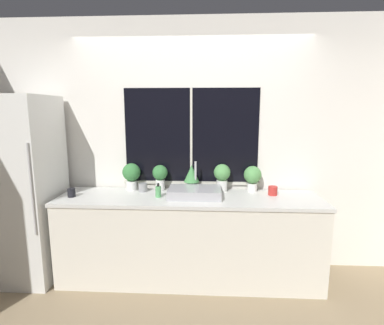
{
  "coord_description": "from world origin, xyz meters",
  "views": [
    {
      "loc": [
        0.19,
        -2.59,
        1.74
      ],
      "look_at": [
        0.03,
        0.31,
        1.23
      ],
      "focal_mm": 28.0,
      "sensor_mm": 36.0,
      "label": 1
    }
  ],
  "objects_px": {
    "mug_black": "(71,193)",
    "mug_red": "(273,191)",
    "potted_plant_left": "(160,175)",
    "soap_bottle": "(158,191)",
    "refrigerator": "(23,190)",
    "potted_plant_right": "(222,175)",
    "sink": "(195,192)",
    "mug_grey": "(143,187)",
    "potted_plant_far_left": "(132,174)",
    "potted_plant_center": "(192,175)",
    "potted_plant_far_right": "(253,176)"
  },
  "relations": [
    {
      "from": "mug_black",
      "to": "mug_red",
      "type": "relative_size",
      "value": 0.93
    },
    {
      "from": "refrigerator",
      "to": "mug_black",
      "type": "height_order",
      "value": "refrigerator"
    },
    {
      "from": "potted_plant_far_right",
      "to": "potted_plant_left",
      "type": "bearing_deg",
      "value": 180.0
    },
    {
      "from": "potted_plant_far_right",
      "to": "mug_red",
      "type": "bearing_deg",
      "value": -33.63
    },
    {
      "from": "potted_plant_far_left",
      "to": "potted_plant_far_right",
      "type": "height_order",
      "value": "potted_plant_far_left"
    },
    {
      "from": "potted_plant_center",
      "to": "mug_grey",
      "type": "relative_size",
      "value": 3.05
    },
    {
      "from": "mug_red",
      "to": "sink",
      "type": "bearing_deg",
      "value": -172.33
    },
    {
      "from": "potted_plant_far_left",
      "to": "mug_black",
      "type": "relative_size",
      "value": 3.4
    },
    {
      "from": "soap_bottle",
      "to": "potted_plant_far_left",
      "type": "bearing_deg",
      "value": 141.33
    },
    {
      "from": "soap_bottle",
      "to": "mug_grey",
      "type": "relative_size",
      "value": 1.56
    },
    {
      "from": "potted_plant_right",
      "to": "mug_grey",
      "type": "bearing_deg",
      "value": -175.46
    },
    {
      "from": "refrigerator",
      "to": "potted_plant_right",
      "type": "relative_size",
      "value": 6.42
    },
    {
      "from": "potted_plant_left",
      "to": "potted_plant_center",
      "type": "xyz_separation_m",
      "value": [
        0.34,
        0.0,
        0.0
      ]
    },
    {
      "from": "potted_plant_right",
      "to": "soap_bottle",
      "type": "bearing_deg",
      "value": -157.41
    },
    {
      "from": "potted_plant_right",
      "to": "mug_black",
      "type": "relative_size",
      "value": 3.42
    },
    {
      "from": "potted_plant_left",
      "to": "mug_grey",
      "type": "bearing_deg",
      "value": -159.27
    },
    {
      "from": "potted_plant_far_left",
      "to": "potted_plant_center",
      "type": "relative_size",
      "value": 1.04
    },
    {
      "from": "potted_plant_far_right",
      "to": "mug_red",
      "type": "xyz_separation_m",
      "value": [
        0.19,
        -0.13,
        -0.12
      ]
    },
    {
      "from": "soap_bottle",
      "to": "refrigerator",
      "type": "bearing_deg",
      "value": -179.82
    },
    {
      "from": "potted_plant_far_right",
      "to": "mug_red",
      "type": "height_order",
      "value": "potted_plant_far_right"
    },
    {
      "from": "potted_plant_center",
      "to": "mug_red",
      "type": "xyz_separation_m",
      "value": [
        0.84,
        -0.13,
        -0.12
      ]
    },
    {
      "from": "refrigerator",
      "to": "potted_plant_left",
      "type": "distance_m",
      "value": 1.4
    },
    {
      "from": "mug_black",
      "to": "potted_plant_right",
      "type": "bearing_deg",
      "value": 11.31
    },
    {
      "from": "refrigerator",
      "to": "potted_plant_right",
      "type": "xyz_separation_m",
      "value": [
        2.03,
        0.27,
        0.11
      ]
    },
    {
      "from": "mug_black",
      "to": "potted_plant_far_right",
      "type": "bearing_deg",
      "value": 9.36
    },
    {
      "from": "sink",
      "to": "potted_plant_center",
      "type": "height_order",
      "value": "sink"
    },
    {
      "from": "potted_plant_far_right",
      "to": "mug_black",
      "type": "relative_size",
      "value": 3.21
    },
    {
      "from": "potted_plant_far_left",
      "to": "mug_red",
      "type": "xyz_separation_m",
      "value": [
        1.49,
        -0.13,
        -0.13
      ]
    },
    {
      "from": "potted_plant_left",
      "to": "mug_red",
      "type": "distance_m",
      "value": 1.19
    },
    {
      "from": "potted_plant_center",
      "to": "mug_grey",
      "type": "xyz_separation_m",
      "value": [
        -0.52,
        -0.07,
        -0.12
      ]
    },
    {
      "from": "sink",
      "to": "potted_plant_right",
      "type": "xyz_separation_m",
      "value": [
        0.28,
        0.23,
        0.13
      ]
    },
    {
      "from": "potted_plant_right",
      "to": "sink",
      "type": "bearing_deg",
      "value": -140.25
    },
    {
      "from": "sink",
      "to": "soap_bottle",
      "type": "height_order",
      "value": "sink"
    },
    {
      "from": "soap_bottle",
      "to": "potted_plant_right",
      "type": "bearing_deg",
      "value": 22.59
    },
    {
      "from": "refrigerator",
      "to": "potted_plant_center",
      "type": "distance_m",
      "value": 1.73
    },
    {
      "from": "sink",
      "to": "potted_plant_left",
      "type": "distance_m",
      "value": 0.47
    },
    {
      "from": "potted_plant_left",
      "to": "mug_red",
      "type": "relative_size",
      "value": 3.0
    },
    {
      "from": "potted_plant_far_right",
      "to": "mug_grey",
      "type": "height_order",
      "value": "potted_plant_far_right"
    },
    {
      "from": "refrigerator",
      "to": "potted_plant_left",
      "type": "xyz_separation_m",
      "value": [
        1.36,
        0.27,
        0.11
      ]
    },
    {
      "from": "sink",
      "to": "soap_bottle",
      "type": "bearing_deg",
      "value": -174.64
    },
    {
      "from": "mug_grey",
      "to": "mug_red",
      "type": "relative_size",
      "value": 0.99
    },
    {
      "from": "mug_grey",
      "to": "potted_plant_right",
      "type": "bearing_deg",
      "value": 4.54
    },
    {
      "from": "potted_plant_left",
      "to": "soap_bottle",
      "type": "xyz_separation_m",
      "value": [
        0.02,
        -0.27,
        -0.11
      ]
    },
    {
      "from": "refrigerator",
      "to": "mug_red",
      "type": "xyz_separation_m",
      "value": [
        2.55,
        0.15,
        -0.01
      ]
    },
    {
      "from": "soap_bottle",
      "to": "potted_plant_left",
      "type": "bearing_deg",
      "value": 94.86
    },
    {
      "from": "refrigerator",
      "to": "mug_grey",
      "type": "distance_m",
      "value": 1.21
    },
    {
      "from": "potted_plant_far_right",
      "to": "sink",
      "type": "bearing_deg",
      "value": -158.85
    },
    {
      "from": "potted_plant_center",
      "to": "mug_red",
      "type": "height_order",
      "value": "potted_plant_center"
    },
    {
      "from": "potted_plant_far_right",
      "to": "mug_grey",
      "type": "relative_size",
      "value": 3.01
    },
    {
      "from": "potted_plant_right",
      "to": "soap_bottle",
      "type": "height_order",
      "value": "potted_plant_right"
    }
  ]
}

